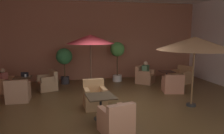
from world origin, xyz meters
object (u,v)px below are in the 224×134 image
at_px(cafe_table_front_right, 101,101).
at_px(potted_tree_mid_left, 64,59).
at_px(armchair_front_right_east, 95,97).
at_px(armchair_mid_center_east, 145,77).
at_px(potted_tree_left_corner, 117,54).
at_px(patron_blue_shirt, 3,76).
at_px(armchair_front_left_east, 48,83).
at_px(armchair_mid_center_north, 181,77).
at_px(open_laptop, 25,75).
at_px(patio_umbrella_center_beige, 195,44).
at_px(cafe_table_front_left, 23,81).
at_px(iced_drink_cup, 25,76).
at_px(patron_by_window, 146,69).
at_px(armchair_front_left_south, 3,85).
at_px(armchair_front_right_north, 116,121).
at_px(cafe_table_mid_center, 167,76).
at_px(armchair_front_left_north, 18,93).
at_px(patio_umbrella_tall_red, 90,39).
at_px(armchair_mid_center_south, 173,85).

height_order(cafe_table_front_right, potted_tree_mid_left, potted_tree_mid_left).
bearing_deg(armchair_front_right_east, cafe_table_front_right, -87.83).
bearing_deg(potted_tree_mid_left, armchair_mid_center_east, -10.19).
height_order(potted_tree_left_corner, patron_blue_shirt, potted_tree_left_corner).
relative_size(armchair_front_left_east, armchair_mid_center_north, 0.92).
bearing_deg(open_laptop, patio_umbrella_center_beige, -26.19).
bearing_deg(armchair_mid_center_east, armchair_front_left_east, -176.35).
height_order(armchair_front_right_east, potted_tree_left_corner, potted_tree_left_corner).
height_order(cafe_table_front_left, iced_drink_cup, iced_drink_cup).
bearing_deg(patron_by_window, cafe_table_front_right, -126.52).
distance_m(armchair_front_left_south, open_laptop, 1.17).
relative_size(armchair_front_right_north, potted_tree_mid_left, 0.54).
bearing_deg(potted_tree_left_corner, cafe_table_front_left, -162.47).
height_order(cafe_table_mid_center, potted_tree_left_corner, potted_tree_left_corner).
height_order(cafe_table_front_left, patron_blue_shirt, patron_blue_shirt).
bearing_deg(armchair_front_right_east, armchair_front_left_north, 155.46).
xyz_separation_m(armchair_front_right_east, potted_tree_mid_left, (-0.98, 3.57, 0.88)).
bearing_deg(armchair_front_right_east, patron_by_window, 44.52).
bearing_deg(armchair_mid_center_east, armchair_front_left_north, -163.12).
relative_size(armchair_front_left_south, patio_umbrella_center_beige, 0.41).
bearing_deg(patron_blue_shirt, iced_drink_cup, -25.64).
relative_size(armchair_mid_center_east, patron_by_window, 1.67).
xyz_separation_m(patio_umbrella_center_beige, potted_tree_left_corner, (-1.60, 4.17, -0.72)).
distance_m(armchair_front_right_east, patio_umbrella_center_beige, 3.76).
xyz_separation_m(armchair_mid_center_north, potted_tree_mid_left, (-5.68, 1.00, 0.91)).
bearing_deg(patron_by_window, cafe_table_front_left, -173.52).
bearing_deg(armchair_mid_center_north, open_laptop, -177.62).
relative_size(armchair_front_left_north, cafe_table_mid_center, 1.21).
xyz_separation_m(potted_tree_mid_left, patron_blue_shirt, (-2.53, -0.90, -0.54)).
bearing_deg(cafe_table_front_right, potted_tree_mid_left, 102.52).
bearing_deg(patio_umbrella_tall_red, patron_by_window, 13.28).
height_order(cafe_table_front_left, armchair_front_right_north, armchair_front_right_north).
height_order(potted_tree_left_corner, potted_tree_mid_left, potted_tree_left_corner).
bearing_deg(armchair_mid_center_north, patio_umbrella_center_beige, -114.71).
bearing_deg(patio_umbrella_center_beige, potted_tree_mid_left, 135.49).
bearing_deg(armchair_front_right_east, armchair_mid_center_north, 28.68).
bearing_deg(open_laptop, potted_tree_left_corner, 17.31).
distance_m(armchair_front_left_north, armchair_front_left_south, 1.74).
relative_size(cafe_table_mid_center, open_laptop, 2.06).
bearing_deg(potted_tree_mid_left, cafe_table_front_left, -141.08).
distance_m(armchair_mid_center_north, patio_umbrella_tall_red, 4.95).
xyz_separation_m(armchair_mid_center_east, armchair_mid_center_south, (0.57, -1.78, -0.02)).
distance_m(cafe_table_mid_center, open_laptop, 6.25).
xyz_separation_m(armchair_front_left_south, potted_tree_left_corner, (5.21, 0.89, 1.11)).
distance_m(armchair_front_left_east, cafe_table_mid_center, 5.41).
height_order(cafe_table_front_left, patio_umbrella_center_beige, patio_umbrella_center_beige).
height_order(cafe_table_front_right, armchair_mid_center_south, armchair_mid_center_south).
bearing_deg(armchair_front_right_north, armchair_mid_center_south, 44.28).
bearing_deg(patio_umbrella_tall_red, cafe_table_front_right, -91.83).
xyz_separation_m(cafe_table_front_left, armchair_mid_center_south, (6.10, -1.12, -0.24)).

